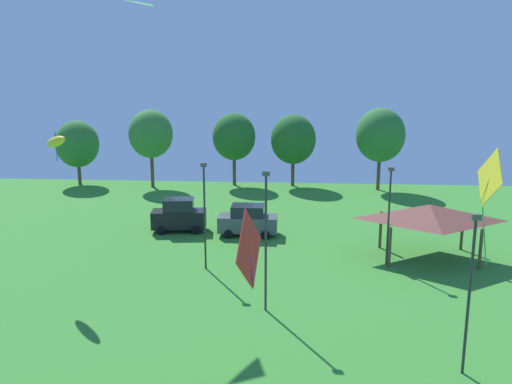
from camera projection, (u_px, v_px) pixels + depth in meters
kite_flying_2 at (249, 249)px, 13.22m from camera, size 0.45×2.01×2.05m
kite_flying_4 at (489, 181)px, 22.16m from camera, size 0.57×2.48×4.98m
kite_flying_7 at (154, 19)px, 31.02m from camera, size 1.95×2.22×0.35m
kite_flying_8 at (56, 142)px, 30.17m from camera, size 2.18×2.23×1.66m
parked_car_leftmost at (179, 215)px, 41.18m from camera, size 4.26×2.35×2.55m
parked_car_second_from_left at (248, 220)px, 40.21m from camera, size 4.36×2.11×2.30m
park_pavilion at (429, 212)px, 34.82m from camera, size 7.10×4.91×3.60m
light_post_0 at (266, 235)px, 26.82m from camera, size 0.36×0.20×7.23m
light_post_1 at (470, 286)px, 21.08m from camera, size 0.36×0.20×6.66m
light_post_2 at (389, 210)px, 33.54m from camera, size 0.36×0.20×6.25m
light_post_3 at (205, 210)px, 32.75m from camera, size 0.36×0.20×6.65m
treeline_tree_0 at (77, 144)px, 57.85m from camera, size 4.54×4.54×6.90m
treeline_tree_1 at (151, 134)px, 56.23m from camera, size 4.56×4.56×8.14m
treeline_tree_2 at (234, 137)px, 57.26m from camera, size 4.54×4.54×7.73m
treeline_tree_3 at (293, 139)px, 56.96m from camera, size 4.74×4.74×7.61m
treeline_tree_4 at (380, 135)px, 54.84m from camera, size 4.96×4.96×8.40m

